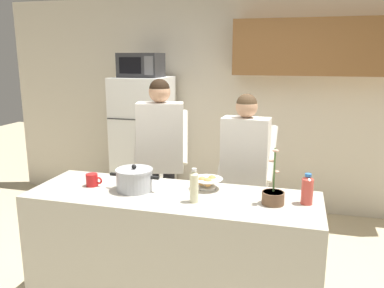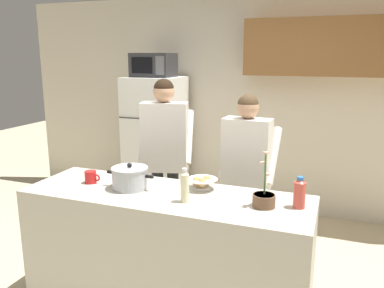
# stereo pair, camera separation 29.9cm
# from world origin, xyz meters

# --- Properties ---
(back_wall_unit) EXTENTS (6.00, 0.48, 2.60)m
(back_wall_unit) POSITION_xyz_m (0.23, 2.25, 1.43)
(back_wall_unit) COLOR beige
(back_wall_unit) RESTS_ON ground
(kitchen_island) EXTENTS (2.10, 0.68, 0.92)m
(kitchen_island) POSITION_xyz_m (0.00, 0.00, 0.46)
(kitchen_island) COLOR #BCB7A8
(kitchen_island) RESTS_ON ground
(refrigerator) EXTENTS (0.64, 0.68, 1.64)m
(refrigerator) POSITION_xyz_m (-0.97, 1.85, 0.82)
(refrigerator) COLOR white
(refrigerator) RESTS_ON ground
(microwave) EXTENTS (0.48, 0.37, 0.28)m
(microwave) POSITION_xyz_m (-0.97, 1.83, 1.78)
(microwave) COLOR #2D2D30
(microwave) RESTS_ON refrigerator
(person_near_pot) EXTENTS (0.59, 0.52, 1.69)m
(person_near_pot) POSITION_xyz_m (-0.39, 0.85, 1.06)
(person_near_pot) COLOR black
(person_near_pot) RESTS_ON ground
(person_by_sink) EXTENTS (0.50, 0.43, 1.58)m
(person_by_sink) POSITION_xyz_m (0.42, 0.75, 0.98)
(person_by_sink) COLOR black
(person_by_sink) RESTS_ON ground
(cooking_pot) EXTENTS (0.39, 0.27, 0.20)m
(cooking_pot) POSITION_xyz_m (-0.29, 0.01, 1.00)
(cooking_pot) COLOR #ADAFB5
(cooking_pot) RESTS_ON kitchen_island
(coffee_mug) EXTENTS (0.13, 0.09, 0.10)m
(coffee_mug) POSITION_xyz_m (-0.64, 0.02, 0.97)
(coffee_mug) COLOR red
(coffee_mug) RESTS_ON kitchen_island
(bread_bowl) EXTENTS (0.23, 0.23, 0.10)m
(bread_bowl) POSITION_xyz_m (0.22, 0.18, 0.97)
(bread_bowl) COLOR white
(bread_bowl) RESTS_ON kitchen_island
(bottle_near_edge) EXTENTS (0.08, 0.08, 0.21)m
(bottle_near_edge) POSITION_xyz_m (0.93, 0.06, 1.02)
(bottle_near_edge) COLOR #D84C3F
(bottle_near_edge) RESTS_ON kitchen_island
(bottle_mid_counter) EXTENTS (0.06, 0.06, 0.24)m
(bottle_mid_counter) POSITION_xyz_m (0.19, -0.11, 1.04)
(bottle_mid_counter) COLOR beige
(bottle_mid_counter) RESTS_ON kitchen_island
(potted_orchid) EXTENTS (0.15, 0.15, 0.39)m
(potted_orchid) POSITION_xyz_m (0.71, -0.00, 0.98)
(potted_orchid) COLOR brown
(potted_orchid) RESTS_ON kitchen_island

